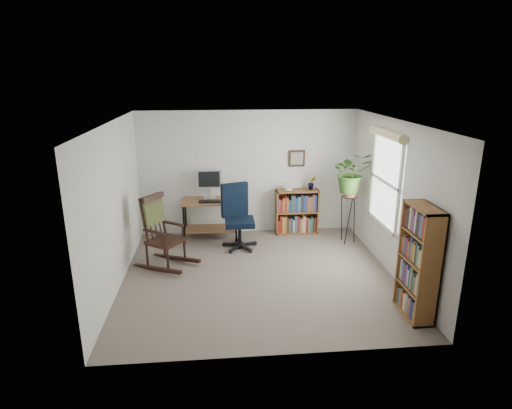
{
  "coord_description": "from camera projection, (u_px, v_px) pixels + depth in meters",
  "views": [
    {
      "loc": [
        -0.61,
        -6.08,
        3.06
      ],
      "look_at": [
        0.0,
        0.4,
        1.05
      ],
      "focal_mm": 30.0,
      "sensor_mm": 36.0,
      "label": 1
    }
  ],
  "objects": [
    {
      "name": "wall_front",
      "position": [
        278.0,
        258.0,
        4.49
      ],
      "size": [
        4.2,
        0.0,
        2.4
      ],
      "primitive_type": "cube",
      "color": "silver",
      "rests_on": "ground"
    },
    {
      "name": "keyboard",
      "position": [
        210.0,
        201.0,
        7.95
      ],
      "size": [
        0.4,
        0.15,
        0.02
      ],
      "primitive_type": "cube",
      "color": "black",
      "rests_on": "desk"
    },
    {
      "name": "ceiling",
      "position": [
        259.0,
        122.0,
        6.04
      ],
      "size": [
        4.2,
        4.0,
        0.0
      ],
      "primitive_type": "cube",
      "color": "silver",
      "rests_on": "ground"
    },
    {
      "name": "spider_plant",
      "position": [
        352.0,
        153.0,
        7.58
      ],
      "size": [
        1.69,
        1.88,
        1.46
      ],
      "primitive_type": "imported",
      "color": "#376724",
      "rests_on": "plant_stand"
    },
    {
      "name": "window",
      "position": [
        385.0,
        182.0,
        6.8
      ],
      "size": [
        0.12,
        1.2,
        1.5
      ],
      "primitive_type": null,
      "color": "white",
      "rests_on": "wall_right"
    },
    {
      "name": "monitor",
      "position": [
        209.0,
        184.0,
        8.12
      ],
      "size": [
        0.46,
        0.16,
        0.56
      ],
      "primitive_type": null,
      "color": "silver",
      "rests_on": "desk"
    },
    {
      "name": "floor",
      "position": [
        258.0,
        275.0,
        6.74
      ],
      "size": [
        4.2,
        4.0,
        0.0
      ],
      "primitive_type": "cube",
      "color": "slate",
      "rests_on": "ground"
    },
    {
      "name": "wall_back",
      "position": [
        248.0,
        173.0,
        8.29
      ],
      "size": [
        4.2,
        0.0,
        2.4
      ],
      "primitive_type": "cube",
      "color": "silver",
      "rests_on": "ground"
    },
    {
      "name": "potted_plant_small",
      "position": [
        312.0,
        187.0,
        8.32
      ],
      "size": [
        0.13,
        0.24,
        0.11
      ],
      "primitive_type": "imported",
      "color": "#376724",
      "rests_on": "low_bookshelf"
    },
    {
      "name": "rocking_chair",
      "position": [
        165.0,
        231.0,
        6.91
      ],
      "size": [
        1.22,
        1.11,
        1.21
      ],
      "primitive_type": null,
      "rotation": [
        0.0,
        0.0,
        0.96
      ],
      "color": "black",
      "rests_on": "floor"
    },
    {
      "name": "desk",
      "position": [
        210.0,
        219.0,
        8.18
      ],
      "size": [
        1.05,
        0.58,
        0.76
      ],
      "primitive_type": null,
      "color": "#926440",
      "rests_on": "floor"
    },
    {
      "name": "tall_bookshelf",
      "position": [
        419.0,
        262.0,
        5.44
      ],
      "size": [
        0.28,
        0.66,
        1.5
      ],
      "primitive_type": null,
      "color": "brown",
      "rests_on": "floor"
    },
    {
      "name": "wall_right",
      "position": [
        394.0,
        199.0,
        6.58
      ],
      "size": [
        0.0,
        4.0,
        2.4
      ],
      "primitive_type": "cube",
      "color": "silver",
      "rests_on": "ground"
    },
    {
      "name": "wall_left",
      "position": [
        115.0,
        207.0,
        6.2
      ],
      "size": [
        0.0,
        4.0,
        2.4
      ],
      "primitive_type": "cube",
      "color": "silver",
      "rests_on": "ground"
    },
    {
      "name": "plant_stand",
      "position": [
        348.0,
        216.0,
        7.92
      ],
      "size": [
        0.35,
        0.35,
        1.05
      ],
      "primitive_type": null,
      "rotation": [
        0.0,
        0.0,
        -0.26
      ],
      "color": "black",
      "rests_on": "floor"
    },
    {
      "name": "low_bookshelf",
      "position": [
        297.0,
        212.0,
        8.43
      ],
      "size": [
        0.83,
        0.28,
        0.88
      ],
      "primitive_type": null,
      "color": "brown",
      "rests_on": "floor"
    },
    {
      "name": "office_chair",
      "position": [
        240.0,
        217.0,
        7.64
      ],
      "size": [
        0.82,
        0.82,
        1.18
      ],
      "primitive_type": null,
      "rotation": [
        0.0,
        0.0,
        0.32
      ],
      "color": "black",
      "rests_on": "floor"
    },
    {
      "name": "framed_picture",
      "position": [
        297.0,
        158.0,
        8.27
      ],
      "size": [
        0.32,
        0.04,
        0.32
      ],
      "primitive_type": null,
      "color": "black",
      "rests_on": "wall_back"
    }
  ]
}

